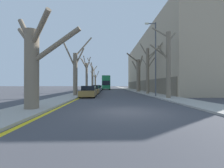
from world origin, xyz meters
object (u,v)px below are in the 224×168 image
object	(u,v)px
parked_car_1	(93,90)
street_tree_left_4	(95,81)
street_tree_right_1	(148,68)
street_tree_left_2	(86,75)
street_tree_right_2	(138,74)
parked_car_2	(96,89)
street_tree_left_0	(33,64)
street_tree_left_3	(92,77)
double_decker_bus	(106,82)
street_tree_right_0	(168,63)
street_tree_left_1	(76,71)
lamp_post	(155,56)
parked_car_0	(89,92)
parked_car_3	(98,88)

from	to	relation	value
parked_car_1	street_tree_left_4	bearing A→B (deg)	94.17
street_tree_right_1	parked_car_1	size ratio (longest dim) A/B	1.87
street_tree_right_1	street_tree_left_2	bearing A→B (deg)	146.59
street_tree_right_2	parked_car_2	xyz separation A→B (m)	(-8.68, -0.38, -3.10)
street_tree_left_0	street_tree_left_3	world-z (taller)	street_tree_left_3
parked_car_2	double_decker_bus	bearing A→B (deg)	83.72
street_tree_left_2	street_tree_left_4	world-z (taller)	street_tree_left_2
street_tree_left_0	parked_car_1	xyz separation A→B (m)	(2.02, 15.84, -2.11)
street_tree_left_2	street_tree_right_0	bearing A→B (deg)	-54.07
street_tree_left_1	street_tree_left_4	world-z (taller)	street_tree_left_1
street_tree_left_4	lamp_post	xyz separation A→B (m)	(10.18, -34.11, 2.10)
street_tree_right_2	parked_car_0	xyz separation A→B (m)	(-8.68, -12.45, -3.12)
street_tree_right_1	street_tree_left_3	bearing A→B (deg)	120.73
street_tree_right_1	parked_car_1	world-z (taller)	street_tree_right_1
street_tree_right_1	lamp_post	size ratio (longest dim) A/B	0.89
street_tree_left_3	parked_car_0	world-z (taller)	street_tree_left_3
street_tree_left_3	double_decker_bus	xyz separation A→B (m)	(3.80, 6.26, -1.39)
street_tree_left_1	street_tree_right_0	bearing A→B (deg)	-21.05
street_tree_left_4	street_tree_right_0	world-z (taller)	street_tree_right_0
street_tree_left_4	street_tree_right_1	xyz separation A→B (m)	(10.80, -28.74, 1.17)
parked_car_0	parked_car_3	bearing A→B (deg)	90.00
street_tree_right_0	parked_car_3	bearing A→B (deg)	112.37
street_tree_left_3	street_tree_left_4	size ratio (longest dim) A/B	1.32
street_tree_left_3	street_tree_right_0	world-z (taller)	street_tree_left_3
street_tree_left_4	street_tree_right_0	distance (m)	38.09
street_tree_left_1	double_decker_bus	size ratio (longest dim) A/B	0.80
street_tree_right_0	parked_car_1	xyz separation A→B (m)	(-8.78, 8.91, -3.24)
parked_car_1	parked_car_3	bearing A→B (deg)	90.00
parked_car_0	parked_car_1	bearing A→B (deg)	90.00
street_tree_left_4	parked_car_1	xyz separation A→B (m)	(2.01, -27.61, -2.33)
parked_car_3	double_decker_bus	bearing A→B (deg)	79.96
street_tree_left_3	parked_car_1	world-z (taller)	street_tree_left_3
parked_car_0	parked_car_1	xyz separation A→B (m)	(0.00, 6.17, -0.01)
parked_car_1	parked_car_2	world-z (taller)	parked_car_2
street_tree_left_2	double_decker_bus	distance (m)	17.60
street_tree_left_0	street_tree_left_4	xyz separation A→B (m)	(0.01, 43.45, 0.22)
street_tree_left_4	lamp_post	bearing A→B (deg)	-73.38
street_tree_left_0	street_tree_left_3	xyz separation A→B (m)	(0.12, 32.69, 1.02)
street_tree_left_3	street_tree_right_2	distance (m)	14.95
street_tree_left_4	street_tree_right_1	world-z (taller)	street_tree_right_1
parked_car_0	lamp_post	xyz separation A→B (m)	(8.17, -0.33, 4.42)
double_decker_bus	street_tree_left_2	bearing A→B (deg)	-102.88
double_decker_bus	lamp_post	xyz separation A→B (m)	(6.27, -29.60, 2.69)
street_tree_right_0	street_tree_left_3	bearing A→B (deg)	112.53
parked_car_1	parked_car_2	size ratio (longest dim) A/B	1.04
street_tree_left_3	parked_car_2	xyz separation A→B (m)	(1.90, -10.95, -3.10)
street_tree_left_4	parked_car_2	world-z (taller)	street_tree_left_4
street_tree_left_1	parked_car_1	bearing A→B (deg)	68.47
street_tree_right_1	parked_car_1	bearing A→B (deg)	172.65
street_tree_right_2	parked_car_1	size ratio (longest dim) A/B	1.84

